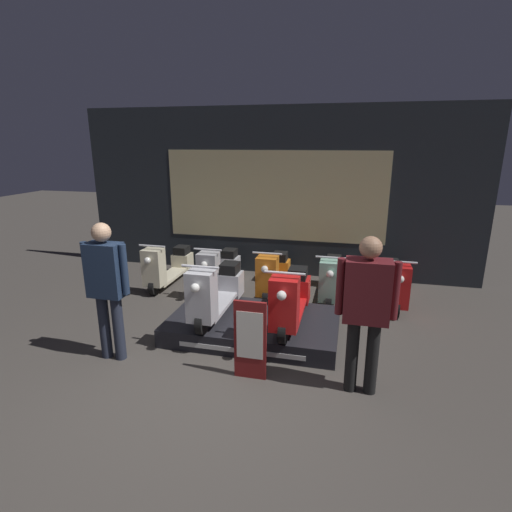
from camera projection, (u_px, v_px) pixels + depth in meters
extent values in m
plane|color=#423D38|center=(200.00, 386.00, 4.33)|extent=(30.00, 30.00, 0.00)
cube|color=#23282D|center=(274.00, 193.00, 7.66)|extent=(7.72, 0.08, 3.20)
cube|color=beige|center=(273.00, 196.00, 7.64)|extent=(4.24, 0.01, 1.70)
cube|color=black|center=(254.00, 326.00, 5.47)|extent=(2.27, 1.36, 0.25)
cube|color=silver|center=(240.00, 351.00, 4.83)|extent=(1.59, 0.01, 0.06)
cylinder|color=black|center=(202.00, 322.00, 4.94)|extent=(0.09, 0.31, 0.31)
cylinder|color=black|center=(231.00, 288.00, 6.07)|extent=(0.09, 0.31, 0.31)
cube|color=#BCBCC1|center=(218.00, 304.00, 5.51)|extent=(0.31, 1.13, 0.05)
cube|color=#BCBCC1|center=(202.00, 296.00, 4.86)|extent=(0.33, 0.28, 0.64)
cube|color=#BCBCC1|center=(230.00, 284.00, 6.03)|extent=(0.34, 0.32, 0.36)
cube|color=black|center=(230.00, 268.00, 5.95)|extent=(0.25, 0.29, 0.15)
cylinder|color=silver|center=(200.00, 267.00, 4.75)|extent=(0.47, 0.03, 0.03)
sphere|color=white|center=(195.00, 288.00, 4.63)|extent=(0.11, 0.11, 0.11)
cylinder|color=black|center=(283.00, 331.00, 4.71)|extent=(0.09, 0.31, 0.31)
cylinder|color=black|center=(297.00, 294.00, 5.84)|extent=(0.09, 0.31, 0.31)
cube|color=red|center=(291.00, 311.00, 5.28)|extent=(0.31, 1.13, 0.05)
cube|color=red|center=(284.00, 304.00, 4.63)|extent=(0.33, 0.28, 0.64)
cube|color=red|center=(297.00, 289.00, 5.80)|extent=(0.34, 0.32, 0.36)
cube|color=black|center=(298.00, 273.00, 5.72)|extent=(0.25, 0.29, 0.15)
cylinder|color=silver|center=(285.00, 273.00, 4.52)|extent=(0.47, 0.03, 0.03)
sphere|color=white|center=(282.00, 296.00, 4.40)|extent=(0.11, 0.11, 0.11)
cylinder|color=black|center=(154.00, 286.00, 6.86)|extent=(0.09, 0.31, 0.31)
cylinder|color=black|center=(183.00, 266.00, 8.00)|extent=(0.09, 0.31, 0.31)
cube|color=beige|center=(170.00, 276.00, 7.43)|extent=(0.31, 1.13, 0.05)
cube|color=beige|center=(154.00, 267.00, 6.79)|extent=(0.33, 0.28, 0.64)
cube|color=beige|center=(183.00, 262.00, 7.96)|extent=(0.34, 0.32, 0.36)
cube|color=black|center=(182.00, 250.00, 7.88)|extent=(0.25, 0.29, 0.15)
cylinder|color=silver|center=(152.00, 246.00, 6.68)|extent=(0.47, 0.03, 0.03)
sphere|color=white|center=(147.00, 261.00, 6.56)|extent=(0.11, 0.11, 0.11)
cylinder|color=black|center=(209.00, 291.00, 6.64)|extent=(0.09, 0.31, 0.31)
cylinder|color=black|center=(230.00, 269.00, 7.78)|extent=(0.09, 0.31, 0.31)
cube|color=#BCBCC1|center=(220.00, 280.00, 7.21)|extent=(0.31, 1.13, 0.05)
cube|color=#BCBCC1|center=(209.00, 272.00, 6.57)|extent=(0.33, 0.28, 0.64)
cube|color=#BCBCC1|center=(230.00, 266.00, 7.73)|extent=(0.34, 0.32, 0.36)
cube|color=black|center=(229.00, 253.00, 7.66)|extent=(0.25, 0.29, 0.15)
cylinder|color=silver|center=(208.00, 250.00, 6.46)|extent=(0.47, 0.03, 0.03)
sphere|color=white|center=(204.00, 265.00, 6.34)|extent=(0.11, 0.11, 0.11)
cylinder|color=black|center=(267.00, 296.00, 6.42)|extent=(0.09, 0.31, 0.31)
cylinder|color=black|center=(280.00, 273.00, 7.56)|extent=(0.09, 0.31, 0.31)
cube|color=orange|center=(274.00, 284.00, 6.99)|extent=(0.31, 1.13, 0.05)
cube|color=orange|center=(267.00, 276.00, 6.35)|extent=(0.33, 0.28, 0.64)
cube|color=orange|center=(280.00, 269.00, 7.51)|extent=(0.34, 0.32, 0.36)
cube|color=black|center=(280.00, 257.00, 7.43)|extent=(0.25, 0.29, 0.15)
cylinder|color=silver|center=(267.00, 253.00, 6.23)|extent=(0.47, 0.03, 0.03)
sphere|color=white|center=(265.00, 269.00, 6.11)|extent=(0.11, 0.11, 0.11)
cylinder|color=black|center=(329.00, 302.00, 6.19)|extent=(0.09, 0.31, 0.31)
cylinder|color=black|center=(333.00, 277.00, 7.33)|extent=(0.09, 0.31, 0.31)
cube|color=#8EC6AD|center=(331.00, 289.00, 6.77)|extent=(0.31, 1.13, 0.05)
cube|color=#8EC6AD|center=(330.00, 281.00, 6.12)|extent=(0.33, 0.28, 0.64)
cube|color=#8EC6AD|center=(333.00, 273.00, 7.29)|extent=(0.34, 0.32, 0.36)
cube|color=black|center=(334.00, 260.00, 7.21)|extent=(0.25, 0.29, 0.15)
cylinder|color=silver|center=(331.00, 258.00, 6.01)|extent=(0.47, 0.03, 0.03)
sphere|color=white|center=(330.00, 274.00, 5.89)|extent=(0.11, 0.11, 0.11)
cylinder|color=black|center=(396.00, 308.00, 5.97)|extent=(0.09, 0.31, 0.31)
cylinder|color=black|center=(389.00, 281.00, 7.11)|extent=(0.09, 0.31, 0.31)
cube|color=red|center=(392.00, 294.00, 6.54)|extent=(0.31, 1.13, 0.05)
cube|color=red|center=(398.00, 286.00, 5.90)|extent=(0.33, 0.28, 0.64)
cube|color=red|center=(390.00, 277.00, 7.07)|extent=(0.34, 0.32, 0.36)
cube|color=black|center=(391.00, 264.00, 6.99)|extent=(0.25, 0.29, 0.15)
cylinder|color=silver|center=(400.00, 262.00, 5.79)|extent=(0.47, 0.03, 0.03)
sphere|color=white|center=(400.00, 279.00, 5.67)|extent=(0.11, 0.11, 0.11)
cylinder|color=#232838|center=(105.00, 326.00, 4.82)|extent=(0.13, 0.13, 0.81)
cylinder|color=#232838|center=(118.00, 328.00, 4.77)|extent=(0.13, 0.13, 0.81)
cube|color=#1E2D47|center=(105.00, 270.00, 4.59)|extent=(0.42, 0.23, 0.64)
cylinder|color=#1E2D47|center=(86.00, 266.00, 4.64)|extent=(0.08, 0.08, 0.59)
cylinder|color=#1E2D47|center=(124.00, 269.00, 4.53)|extent=(0.08, 0.08, 0.59)
sphere|color=tan|center=(101.00, 232.00, 4.47)|extent=(0.22, 0.22, 0.22)
cylinder|color=black|center=(352.00, 355.00, 4.16)|extent=(0.13, 0.13, 0.81)
cylinder|color=black|center=(372.00, 358.00, 4.11)|extent=(0.13, 0.13, 0.81)
cube|color=#5B191E|center=(367.00, 291.00, 3.94)|extent=(0.45, 0.25, 0.64)
cylinder|color=#5B191E|center=(340.00, 286.00, 3.99)|extent=(0.08, 0.08, 0.59)
cylinder|color=#5B191E|center=(396.00, 291.00, 3.87)|extent=(0.08, 0.08, 0.59)
sphere|color=#A87A5B|center=(371.00, 247.00, 3.81)|extent=(0.22, 0.22, 0.22)
cube|color=maroon|center=(250.00, 340.00, 4.36)|extent=(0.36, 0.04, 0.92)
cube|color=white|center=(250.00, 336.00, 4.32)|extent=(0.30, 0.01, 0.55)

